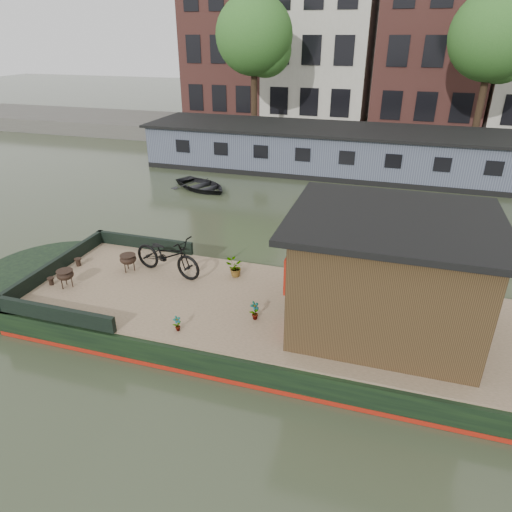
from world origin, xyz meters
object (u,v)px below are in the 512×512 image
(brazier_front, at_px, (66,279))
(dinghy, at_px, (201,182))
(cabin, at_px, (387,272))
(brazier_rear, at_px, (129,263))
(bicycle, at_px, (167,255))
(potted_plant_a, at_px, (255,311))

(brazier_front, bearing_deg, dinghy, 94.47)
(cabin, height_order, brazier_front, cabin)
(brazier_rear, xyz_separation_m, dinghy, (-1.78, 8.80, -0.58))
(cabin, height_order, dinghy, cabin)
(bicycle, bearing_deg, dinghy, 30.52)
(brazier_front, height_order, brazier_rear, brazier_rear)
(bicycle, xyz_separation_m, dinghy, (-2.82, 8.63, -0.87))
(brazier_front, relative_size, dinghy, 0.16)
(brazier_rear, distance_m, dinghy, 9.00)
(brazier_front, bearing_deg, bicycle, 33.31)
(potted_plant_a, xyz_separation_m, brazier_front, (-4.76, 0.01, 0.01))
(brazier_front, bearing_deg, brazier_rear, 49.57)
(brazier_front, distance_m, dinghy, 10.02)
(cabin, relative_size, brazier_front, 9.03)
(cabin, relative_size, potted_plant_a, 9.34)
(potted_plant_a, distance_m, brazier_front, 4.76)
(cabin, height_order, brazier_rear, cabin)
(brazier_rear, bearing_deg, potted_plant_a, -17.43)
(potted_plant_a, bearing_deg, cabin, 13.44)
(bicycle, height_order, dinghy, bicycle)
(bicycle, bearing_deg, brazier_rear, 111.58)
(brazier_rear, height_order, dinghy, brazier_rear)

